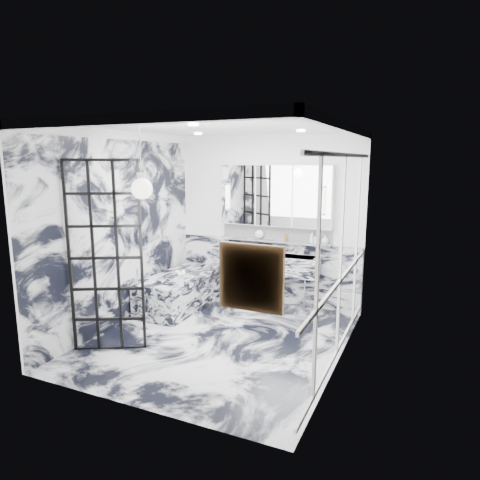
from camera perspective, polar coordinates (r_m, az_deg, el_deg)
The scene contains 25 objects.
floor at distance 5.97m, azimuth -2.70°, elevation -13.02°, with size 3.60×3.60×0.00m, color silver.
ceiling at distance 5.49m, azimuth -2.96°, elevation 14.85°, with size 3.60×3.60×0.00m, color white.
wall_back at distance 7.19m, azimuth 3.73°, elevation 2.66°, with size 3.60×3.60×0.00m, color white.
wall_front at distance 4.08m, azimuth -14.44°, elevation -3.84°, with size 3.60×3.60×0.00m, color white.
wall_left at distance 6.44m, azimuth -15.61°, elevation 1.35°, with size 3.60×3.60×0.00m, color white.
wall_right at distance 5.05m, azimuth 13.56°, elevation -1.04°, with size 3.60×3.60×0.00m, color white.
marble_clad_back at distance 7.34m, azimuth 3.57°, elevation -4.15°, with size 3.18×0.05×1.05m, color silver.
marble_clad_left at distance 6.44m, azimuth -15.48°, elevation 0.82°, with size 0.02×3.56×2.68m, color silver.
panel_molding at distance 5.07m, azimuth 13.29°, elevation -2.13°, with size 0.03×3.40×2.30m, color white.
soap_bottle_a at distance 6.90m, azimuth 9.57°, elevation 0.37°, with size 0.07×0.07×0.19m, color #8C5919.
soap_bottle_b at distance 6.89m, azimuth 10.22°, elevation 0.20°, with size 0.07×0.07×0.16m, color #4C4C51.
soap_bottle_c at distance 6.86m, azimuth 11.28°, elevation 0.07°, with size 0.11×0.11×0.14m, color silver.
face_pot at distance 7.18m, azimuth 2.60°, elevation 0.76°, with size 0.15×0.15×0.15m, color white.
amber_bottle at distance 7.03m, azimuth 6.07°, elevation 0.30°, with size 0.04×0.04×0.10m, color #8C5919.
flower_vase at distance 6.44m, azimuth -7.89°, elevation -5.58°, with size 0.09×0.09×0.12m, color silver.
crittall_door at distance 5.56m, azimuth -17.49°, elevation -2.30°, with size 0.88×0.04×2.40m, color black, non-canonical shape.
artwork at distance 3.50m, azimuth 1.49°, elevation -5.03°, with size 0.46×0.04×0.46m, color #B25712.
pendant_light at distance 4.62m, azimuth -12.96°, elevation 6.67°, with size 0.22×0.22×0.22m, color white.
trough_sink at distance 7.04m, azimuth 4.10°, elevation -3.08°, with size 1.60×0.45×0.30m, color silver.
ledge at distance 7.12m, azimuth 4.60°, elevation -0.13°, with size 1.90×0.14×0.04m, color silver.
subway_tile at distance 7.15m, azimuth 4.78°, elevation 1.02°, with size 1.90×0.03×0.23m, color white.
mirror_cabinet at distance 7.02m, azimuth 4.70°, elevation 5.90°, with size 1.90×0.16×1.00m, color white.
sconce_left at distance 7.26m, azimuth -1.70°, elevation 5.77°, with size 0.07×0.07×0.40m, color white.
sconce_right at distance 6.70m, azimuth 11.06°, elevation 5.17°, with size 0.07×0.07×0.40m, color white.
bathtub at distance 7.16m, azimuth -7.90°, elevation -6.70°, with size 0.75×1.65×0.55m, color silver.
Camera 1 is at (2.50, -4.87, 2.40)m, focal length 32.00 mm.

